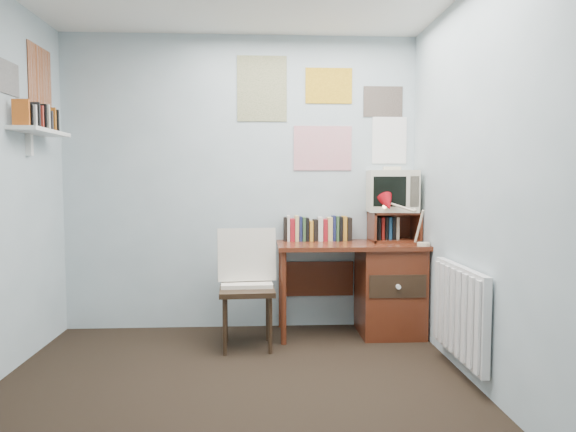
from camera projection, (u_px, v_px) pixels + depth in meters
name	position (u px, v px, depth m)	size (l,w,h in m)	color
ground	(231.00, 419.00, 2.74)	(3.50, 3.50, 0.00)	black
back_wall	(241.00, 183.00, 4.40)	(3.00, 0.02, 2.50)	silver
right_wall	(511.00, 185.00, 2.73)	(0.02, 3.50, 2.50)	silver
desk	(382.00, 285.00, 4.25)	(1.20, 0.55, 0.76)	#5E2715
desk_chair	(247.00, 291.00, 3.88)	(0.45, 0.43, 0.88)	black
desk_lamp	(424.00, 223.00, 4.01)	(0.25, 0.22, 0.36)	#AF0B14
tv_riser	(394.00, 226.00, 4.33)	(0.40, 0.30, 0.25)	#5E2715
crt_tv	(392.00, 189.00, 4.33)	(0.40, 0.37, 0.38)	beige
book_row	(319.00, 228.00, 4.37)	(0.60, 0.14, 0.22)	#5E2715
radiator	(460.00, 312.00, 3.34)	(0.09, 0.80, 0.60)	white
wall_shelf	(40.00, 132.00, 3.65)	(0.20, 0.62, 0.24)	white
posters_back	(323.00, 113.00, 4.39)	(1.20, 0.01, 0.90)	white
posters_left	(25.00, 77.00, 3.62)	(0.01, 0.70, 0.60)	white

